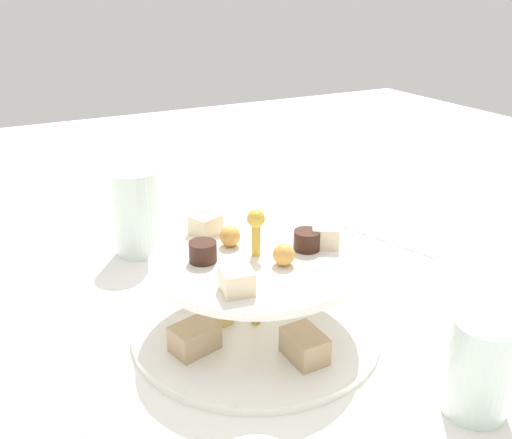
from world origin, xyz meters
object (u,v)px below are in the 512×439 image
object	(u,v)px
butter_knife_left	(388,240)
water_glass_mid_back	(480,367)
tiered_serving_stand	(256,297)
water_glass_tall_right	(137,213)

from	to	relation	value
butter_knife_left	water_glass_mid_back	size ratio (longest dim) A/B	1.75
water_glass_mid_back	tiered_serving_stand	bearing A→B (deg)	-60.34
tiered_serving_stand	water_glass_mid_back	size ratio (longest dim) A/B	2.93
tiered_serving_stand	water_glass_tall_right	bearing A→B (deg)	-77.64
tiered_serving_stand	butter_knife_left	size ratio (longest dim) A/B	1.68
tiered_serving_stand	butter_knife_left	distance (m)	0.32
water_glass_tall_right	water_glass_mid_back	bearing A→B (deg)	110.56
water_glass_tall_right	butter_knife_left	size ratio (longest dim) A/B	0.75
tiered_serving_stand	butter_knife_left	xyz separation A→B (m)	(-0.30, -0.12, -0.04)
butter_knife_left	water_glass_mid_back	world-z (taller)	water_glass_mid_back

